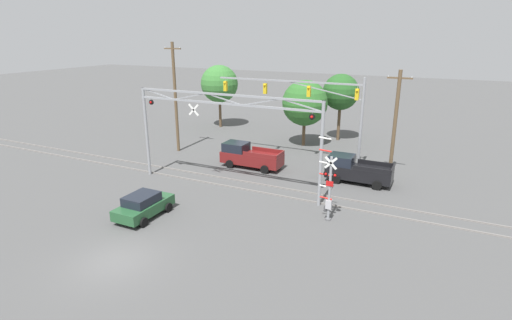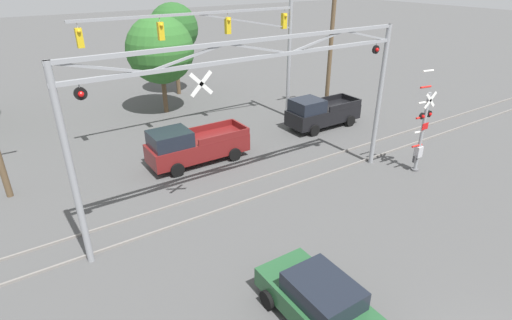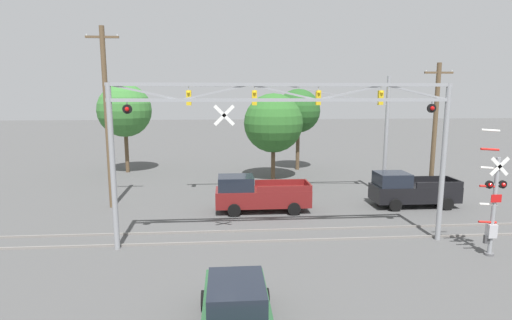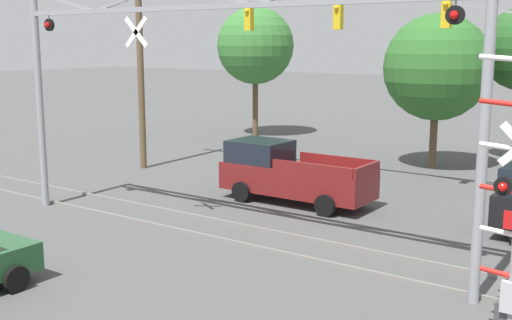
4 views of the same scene
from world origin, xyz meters
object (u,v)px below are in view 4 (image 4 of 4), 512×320
object	(u,v)px
crossing_gantry	(208,57)
traffic_signal_span	(472,40)
background_tree_beyond_span	(437,67)
pickup_truck_lead	(290,174)
utility_pole_left	(140,46)
background_tree_far_right_verge	(255,46)

from	to	relation	value
crossing_gantry	traffic_signal_span	world-z (taller)	traffic_signal_span
background_tree_beyond_span	crossing_gantry	bearing A→B (deg)	-95.21
traffic_signal_span	background_tree_beyond_span	distance (m)	6.33
pickup_truck_lead	utility_pole_left	size ratio (longest dim) A/B	0.52
crossing_gantry	traffic_signal_span	size ratio (longest dim) A/B	1.10
utility_pole_left	background_tree_far_right_verge	size ratio (longest dim) A/B	1.38
crossing_gantry	utility_pole_left	world-z (taller)	utility_pole_left
background_tree_far_right_verge	traffic_signal_span	bearing A→B (deg)	-31.25
crossing_gantry	background_tree_beyond_span	xyz separation A→B (m)	(1.25, 13.75, -0.66)
pickup_truck_lead	background_tree_beyond_span	distance (m)	9.46
utility_pole_left	background_tree_beyond_span	size ratio (longest dim) A/B	1.55
traffic_signal_span	background_tree_beyond_span	size ratio (longest dim) A/B	1.99
pickup_truck_lead	background_tree_beyond_span	size ratio (longest dim) A/B	0.80
traffic_signal_span	pickup_truck_lead	size ratio (longest dim) A/B	2.50
utility_pole_left	background_tree_beyond_span	world-z (taller)	utility_pole_left
utility_pole_left	background_tree_beyond_span	bearing A→B (deg)	34.56
traffic_signal_span	crossing_gantry	bearing A→B (deg)	-117.32
traffic_signal_span	pickup_truck_lead	world-z (taller)	traffic_signal_span
crossing_gantry	background_tree_far_right_verge	world-z (taller)	background_tree_far_right_verge
pickup_truck_lead	traffic_signal_span	bearing A→B (deg)	32.74
pickup_truck_lead	background_tree_beyond_span	world-z (taller)	background_tree_beyond_span
background_tree_beyond_span	pickup_truck_lead	bearing A→B (deg)	-102.50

